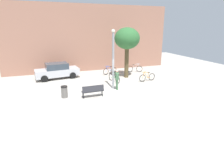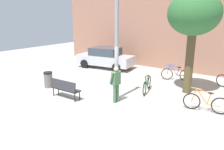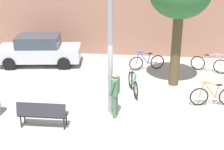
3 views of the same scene
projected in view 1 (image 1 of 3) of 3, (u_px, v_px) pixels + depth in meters
name	position (u px, v px, depth m)	size (l,w,h in m)	color
ground_plane	(110.00, 89.00, 14.99)	(36.00, 36.00, 0.00)	#A8A399
building_facade	(89.00, 38.00, 21.46)	(19.15, 2.00, 7.53)	#9E6B56
lamppost	(113.00, 58.00, 14.53)	(0.28, 0.28, 4.87)	gray
person_by_lamppost	(117.00, 78.00, 14.71)	(0.34, 0.62, 1.67)	#47704C
park_bench	(93.00, 90.00, 13.18)	(1.61, 0.51, 0.92)	#2D2D33
plaza_tree	(127.00, 39.00, 17.61)	(2.49, 2.49, 5.01)	brown
bicycle_blue	(110.00, 71.00, 19.76)	(1.72, 0.65, 0.97)	black
bicycle_silver	(135.00, 69.00, 20.75)	(1.69, 0.73, 0.97)	black
bicycle_green	(114.00, 78.00, 16.94)	(0.51, 1.76, 0.97)	black
bicycle_orange	(147.00, 77.00, 17.17)	(1.80, 0.31, 0.97)	black
parked_car_silver	(57.00, 71.00, 18.06)	(4.40, 2.28, 1.55)	#B7B7BC
trash_bin	(64.00, 92.00, 13.16)	(0.48, 0.48, 0.87)	#66605B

